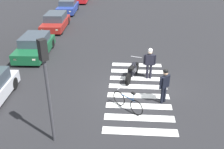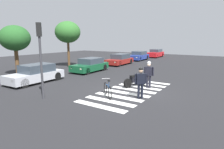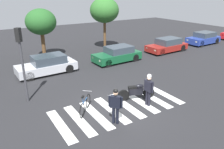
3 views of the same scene
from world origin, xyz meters
The scene contains 13 objects.
ground_plane centered at (0.00, 0.00, 0.00)m, with size 60.00×60.00×0.00m, color #232326.
police_motorcycle centered at (1.36, 0.29, 0.46)m, with size 2.07×0.88×1.03m.
leaning_bicycle centered at (-1.67, 0.52, 0.39)m, with size 1.22×1.34×1.02m.
officer_on_foot centered at (-0.94, -1.13, 1.00)m, with size 0.48×0.51×1.74m.
officer_by_motorcycle centered at (1.43, -0.61, 1.02)m, with size 0.23×0.67×1.77m.
crosswalk_stripes centered at (0.00, 0.00, 0.00)m, with size 6.75×3.01×0.01m.
car_silver_sedan centered at (-1.59, 7.04, 0.64)m, with size 4.27×1.85×1.34m.
car_green_compact centered at (4.33, 6.72, 0.63)m, with size 4.14×1.89×1.33m.
car_maroon_wagon centered at (10.35, 6.92, 0.63)m, with size 4.32×1.93×1.33m.
car_blue_hatchback centered at (16.24, 7.14, 0.65)m, with size 4.08×1.92×1.35m.
traffic_light_pole centered at (-3.84, 3.27, 2.71)m, with size 0.34×0.34×4.01m.
street_tree_mid centered at (-0.72, 10.82, 3.22)m, with size 2.56×2.56×4.34m.
street_tree_far centered at (5.48, 10.82, 3.89)m, with size 2.82×2.82×5.12m.
Camera 3 is at (-5.73, -8.50, 5.73)m, focal length 35.66 mm.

